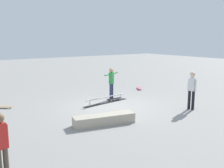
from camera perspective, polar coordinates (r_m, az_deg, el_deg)
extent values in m
plane|color=gray|center=(11.59, 0.36, -5.07)|extent=(60.00, 60.00, 0.00)
cube|color=black|center=(12.21, -1.35, -4.26)|extent=(2.61, 0.55, 0.01)
cylinder|color=#B7B7BC|center=(12.81, 1.96, -2.93)|extent=(0.04, 0.04, 0.29)
cylinder|color=#B7B7BC|center=(11.58, -5.03, -4.39)|extent=(0.04, 0.04, 0.29)
cylinder|color=#B7B7BC|center=(12.14, -1.36, -2.97)|extent=(2.43, 0.34, 0.05)
cube|color=#B2A893|center=(9.22, -1.76, -7.98)|extent=(2.32, 1.01, 0.35)
cylinder|color=#2D3351|center=(12.89, 0.03, -1.66)|extent=(0.16, 0.16, 0.81)
cylinder|color=#2D3351|center=(12.75, -0.31, -1.79)|extent=(0.16, 0.16, 0.81)
cube|color=#2D8C42|center=(12.69, -0.14, 1.34)|extent=(0.27, 0.26, 0.57)
sphere|color=#A87A56|center=(12.64, -0.14, 3.11)|extent=(0.22, 0.22, 0.22)
cylinder|color=#2D8C42|center=(12.99, 0.66, 2.51)|extent=(0.52, 0.30, 0.07)
cylinder|color=#2D8C42|center=(12.34, -0.98, 2.10)|extent=(0.52, 0.30, 0.07)
cube|color=black|center=(12.73, 0.55, -3.31)|extent=(0.81, 0.23, 0.02)
cylinder|color=white|center=(12.98, 1.26, -3.28)|extent=(0.05, 0.03, 0.05)
cylinder|color=white|center=(12.80, 1.85, -3.48)|extent=(0.05, 0.03, 0.05)
cylinder|color=white|center=(12.69, -0.77, -3.60)|extent=(0.05, 0.03, 0.05)
cylinder|color=white|center=(12.50, -0.20, -3.81)|extent=(0.05, 0.03, 0.05)
cylinder|color=brown|center=(6.14, -22.73, -16.34)|extent=(0.14, 0.14, 0.78)
cube|color=red|center=(5.84, -23.86, -10.64)|extent=(0.25, 0.23, 0.55)
cylinder|color=red|center=(5.92, -22.64, -10.80)|extent=(0.09, 0.09, 0.52)
cylinder|color=black|center=(11.50, 17.80, -3.54)|extent=(0.16, 0.16, 0.84)
cylinder|color=black|center=(11.54, 17.00, -3.45)|extent=(0.16, 0.16, 0.84)
cube|color=white|center=(11.38, 17.59, 0.01)|extent=(0.26, 0.28, 0.59)
sphere|color=beige|center=(11.32, 17.70, 2.06)|extent=(0.23, 0.23, 0.23)
cylinder|color=white|center=(11.35, 18.30, -0.32)|extent=(0.10, 0.10, 0.56)
cylinder|color=white|center=(11.42, 16.86, -0.18)|extent=(0.10, 0.10, 0.56)
cube|color=tan|center=(12.28, -23.23, -4.66)|extent=(0.74, 0.67, 0.02)
cylinder|color=white|center=(12.27, -21.83, -4.83)|extent=(0.06, 0.06, 0.05)
cylinder|color=white|center=(12.07, -22.31, -5.10)|extent=(0.06, 0.06, 0.05)
cube|color=#E05993|center=(15.57, 6.14, -0.87)|extent=(0.63, 0.77, 0.02)
cylinder|color=white|center=(15.33, 6.67, -1.26)|extent=(0.06, 0.06, 0.05)
cylinder|color=white|center=(15.30, 5.81, -1.26)|extent=(0.06, 0.06, 0.05)
cylinder|color=white|center=(15.86, 6.46, -0.86)|extent=(0.06, 0.06, 0.05)
cylinder|color=white|center=(15.83, 5.63, -0.87)|extent=(0.06, 0.06, 0.05)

